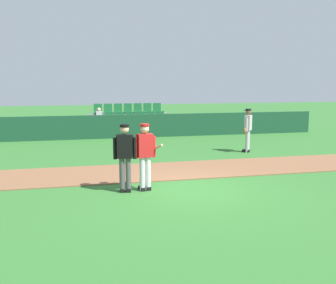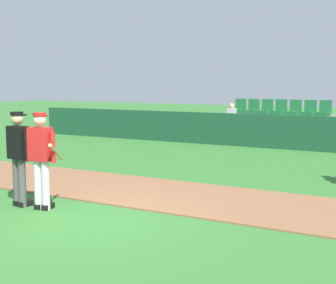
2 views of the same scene
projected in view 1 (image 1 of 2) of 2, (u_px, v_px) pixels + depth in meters
ground_plane at (188, 190)px, 10.25m from camera, size 80.00×80.00×0.00m
infield_dirt_path at (168, 171)px, 12.45m from camera, size 28.00×2.50×0.03m
dugout_fence at (133, 126)px, 19.88m from camera, size 20.00×0.16×1.18m
stadium_bleachers at (129, 125)px, 21.29m from camera, size 4.45×2.10×1.65m
batter_red_jersey at (145, 154)px, 10.08m from camera, size 0.73×0.73×1.76m
umpire_home_plate at (125, 154)px, 9.94m from camera, size 0.58×0.35×1.76m
runner_grey_jersey at (248, 129)px, 15.68m from camera, size 0.53×0.53×1.76m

